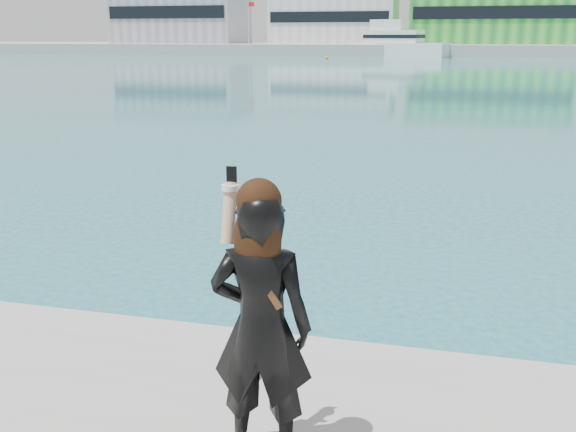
% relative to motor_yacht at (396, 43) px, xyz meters
% --- Properties ---
extents(far_quay, '(320.00, 40.00, 2.00)m').
position_rel_motor_yacht_xyz_m(far_quay, '(8.42, 18.05, -1.29)').
color(far_quay, '#9E9E99').
rests_on(far_quay, ground).
extents(warehouse_grey_left, '(26.52, 16.36, 11.50)m').
position_rel_motor_yacht_xyz_m(warehouse_grey_left, '(-46.58, 16.03, 5.47)').
color(warehouse_grey_left, gray).
rests_on(warehouse_grey_left, far_quay).
extents(warehouse_white, '(24.48, 15.35, 9.50)m').
position_rel_motor_yacht_xyz_m(warehouse_white, '(-13.58, 16.03, 4.47)').
color(warehouse_white, silver).
rests_on(warehouse_white, far_quay).
extents(warehouse_green, '(30.60, 16.36, 10.50)m').
position_rel_motor_yacht_xyz_m(warehouse_green, '(16.42, 16.03, 4.97)').
color(warehouse_green, '#238E35').
rests_on(warehouse_green, far_quay).
extents(flagpole_left, '(1.28, 0.16, 8.00)m').
position_rel_motor_yacht_xyz_m(flagpole_left, '(-29.49, 9.05, 4.24)').
color(flagpole_left, silver).
rests_on(flagpole_left, far_quay).
extents(motor_yacht, '(18.10, 10.34, 8.16)m').
position_rel_motor_yacht_xyz_m(motor_yacht, '(0.00, 0.00, 0.00)').
color(motor_yacht, white).
rests_on(motor_yacht, ground).
extents(buoy_far, '(0.50, 0.50, 0.50)m').
position_rel_motor_yacht_xyz_m(buoy_far, '(-9.55, -13.91, -2.29)').
color(buoy_far, '#EEA50C').
rests_on(buoy_far, ground).
extents(woman, '(0.68, 0.47, 1.90)m').
position_rel_motor_yacht_xyz_m(woman, '(8.68, -112.70, -0.53)').
color(woman, black).
rests_on(woman, near_quay).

